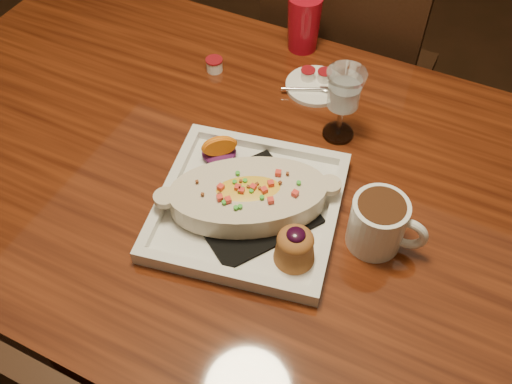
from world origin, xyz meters
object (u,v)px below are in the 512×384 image
at_px(red_tumbler, 304,23).
at_px(plate, 251,202).
at_px(coffee_mug, 380,223).
at_px(goblet, 344,93).
at_px(table, 241,203).
at_px(chair_far, 344,78).
at_px(saucer, 315,84).

bearing_deg(red_tumbler, plate, -77.31).
bearing_deg(coffee_mug, plate, -172.24).
bearing_deg(red_tumbler, goblet, -52.55).
xyz_separation_m(table, goblet, (0.13, 0.17, 0.20)).
xyz_separation_m(plate, red_tumbler, (-0.11, 0.48, 0.03)).
relative_size(table, plate, 4.13).
xyz_separation_m(table, coffee_mug, (0.28, -0.04, 0.15)).
relative_size(plate, red_tumbler, 2.82).
height_order(chair_far, goblet, chair_far).
height_order(table, goblet, goblet).
distance_m(goblet, saucer, 0.18).
xyz_separation_m(table, plate, (0.06, -0.08, 0.13)).
bearing_deg(chair_far, red_tumbler, 78.66).
distance_m(coffee_mug, red_tumbler, 0.55).
xyz_separation_m(coffee_mug, red_tumbler, (-0.32, 0.44, 0.01)).
bearing_deg(goblet, coffee_mug, -55.08).
height_order(goblet, red_tumbler, goblet).
bearing_deg(saucer, table, -96.55).
relative_size(chair_far, goblet, 6.05).
bearing_deg(chair_far, table, 90.00).
xyz_separation_m(chair_far, red_tumbler, (-0.05, -0.23, 0.31)).
bearing_deg(saucer, plate, -85.39).
distance_m(coffee_mug, goblet, 0.26).
bearing_deg(chair_far, goblet, 105.70).
distance_m(chair_far, goblet, 0.59).
xyz_separation_m(plate, saucer, (-0.03, 0.36, -0.02)).
distance_m(table, saucer, 0.30).
xyz_separation_m(plate, coffee_mug, (0.21, 0.04, 0.02)).
relative_size(table, saucer, 11.72).
distance_m(table, goblet, 0.30).
xyz_separation_m(table, chair_far, (-0.00, 0.63, -0.15)).
height_order(plate, goblet, goblet).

